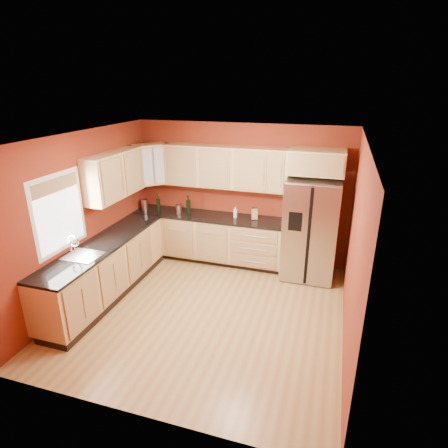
{
  "coord_description": "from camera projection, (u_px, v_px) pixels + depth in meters",
  "views": [
    {
      "loc": [
        1.69,
        -4.56,
        3.27
      ],
      "look_at": [
        0.01,
        0.9,
        1.1
      ],
      "focal_mm": 30.0,
      "sensor_mm": 36.0,
      "label": 1
    }
  ],
  "objects": [
    {
      "name": "wine_bottle_a",
      "position": [
        158.0,
        203.0,
        7.25
      ],
      "size": [
        0.09,
        0.09,
        0.32
      ],
      "primitive_type": null,
      "rotation": [
        0.0,
        0.0,
        0.34
      ],
      "color": "black",
      "rests_on": "countertop_back"
    },
    {
      "name": "corner_upper_cabinet",
      "position": [
        150.0,
        164.0,
        7.0
      ],
      "size": [
        0.67,
        0.67,
        0.75
      ],
      "primitive_type": "cube",
      "rotation": [
        0.0,
        0.0,
        0.79
      ],
      "color": "tan",
      "rests_on": "wall_back"
    },
    {
      "name": "window",
      "position": [
        59.0,
        213.0,
        5.25
      ],
      "size": [
        0.03,
        0.9,
        1.0
      ],
      "primitive_type": "cube",
      "color": "white",
      "rests_on": "wall_left"
    },
    {
      "name": "refrigerator",
      "position": [
        310.0,
        229.0,
        6.46
      ],
      "size": [
        0.9,
        0.75,
        1.78
      ],
      "primitive_type": "cube",
      "color": "silver",
      "rests_on": "floor"
    },
    {
      "name": "upper_cabinets_left",
      "position": [
        115.0,
        175.0,
        6.2
      ],
      "size": [
        0.33,
        1.35,
        0.75
      ],
      "primitive_type": "cube",
      "color": "tan",
      "rests_on": "wall_left"
    },
    {
      "name": "floor",
      "position": [
        206.0,
        311.0,
        5.7
      ],
      "size": [
        4.0,
        4.0,
        0.0
      ],
      "primitive_type": "plane",
      "color": "olive",
      "rests_on": "ground"
    },
    {
      "name": "wall_right",
      "position": [
        354.0,
        250.0,
        4.69
      ],
      "size": [
        0.04,
        4.0,
        2.6
      ],
      "primitive_type": "cube",
      "color": "maroon",
      "rests_on": "floor"
    },
    {
      "name": "wall_front",
      "position": [
        130.0,
        310.0,
        3.45
      ],
      "size": [
        4.0,
        0.04,
        2.6
      ],
      "primitive_type": "cube",
      "color": "maroon",
      "rests_on": "floor"
    },
    {
      "name": "countertop_back",
      "position": [
        208.0,
        216.0,
        7.04
      ],
      "size": [
        2.9,
        0.62,
        0.04
      ],
      "primitive_type": "cube",
      "color": "black",
      "rests_on": "base_cabinets_back"
    },
    {
      "name": "wine_bottle_b",
      "position": [
        188.0,
        205.0,
        7.07
      ],
      "size": [
        0.09,
        0.09,
        0.36
      ],
      "primitive_type": null,
      "rotation": [
        0.0,
        0.0,
        -0.15
      ],
      "color": "black",
      "rests_on": "countertop_back"
    },
    {
      "name": "over_fridge_cabinet",
      "position": [
        317.0,
        162.0,
        6.12
      ],
      "size": [
        0.92,
        0.6,
        0.4
      ],
      "primitive_type": "cube",
      "color": "tan",
      "rests_on": "wall_back"
    },
    {
      "name": "base_cabinets_left",
      "position": [
        106.0,
        270.0,
        6.01
      ],
      "size": [
        0.6,
        2.8,
        0.88
      ],
      "primitive_type": "cube",
      "color": "tan",
      "rests_on": "floor"
    },
    {
      "name": "knife_block",
      "position": [
        254.0,
        214.0,
        6.81
      ],
      "size": [
        0.13,
        0.12,
        0.2
      ],
      "primitive_type": "cube",
      "rotation": [
        0.0,
        0.0,
        0.42
      ],
      "color": "#A97F52",
      "rests_on": "countertop_back"
    },
    {
      "name": "canister_right",
      "position": [
        179.0,
        209.0,
        7.1
      ],
      "size": [
        0.14,
        0.14,
        0.18
      ],
      "primitive_type": "cylinder",
      "rotation": [
        0.0,
        0.0,
        -0.34
      ],
      "color": "silver",
      "rests_on": "countertop_back"
    },
    {
      "name": "sink_faucet",
      "position": [
        82.0,
        247.0,
        5.34
      ],
      "size": [
        0.5,
        0.42,
        0.3
      ],
      "primitive_type": null,
      "color": "white",
      "rests_on": "countertop_left"
    },
    {
      "name": "base_cabinets_back",
      "position": [
        208.0,
        239.0,
        7.21
      ],
      "size": [
        2.9,
        0.6,
        0.88
      ],
      "primitive_type": "cube",
      "color": "tan",
      "rests_on": "floor"
    },
    {
      "name": "ceiling",
      "position": [
        202.0,
        138.0,
        4.77
      ],
      "size": [
        4.0,
        4.0,
        0.0
      ],
      "primitive_type": "plane",
      "color": "white",
      "rests_on": "wall_back"
    },
    {
      "name": "countertop_left",
      "position": [
        103.0,
        244.0,
        5.85
      ],
      "size": [
        0.62,
        2.8,
        0.04
      ],
      "primitive_type": "cube",
      "color": "black",
      "rests_on": "base_cabinets_left"
    },
    {
      "name": "wall_left",
      "position": [
        83.0,
        218.0,
        5.79
      ],
      "size": [
        0.04,
        4.0,
        2.6
      ],
      "primitive_type": "cube",
      "color": "maroon",
      "rests_on": "floor"
    },
    {
      "name": "soap_dispenser",
      "position": [
        235.0,
        212.0,
        6.89
      ],
      "size": [
        0.09,
        0.09,
        0.2
      ],
      "primitive_type": "cylinder",
      "rotation": [
        0.0,
        0.0,
        -0.36
      ],
      "color": "silver",
      "rests_on": "countertop_back"
    },
    {
      "name": "wall_back",
      "position": [
        241.0,
        194.0,
        7.02
      ],
      "size": [
        4.0,
        0.04,
        2.6
      ],
      "primitive_type": "cube",
      "color": "maroon",
      "rests_on": "floor"
    },
    {
      "name": "upper_cabinets_back",
      "position": [
        225.0,
        167.0,
        6.76
      ],
      "size": [
        2.3,
        0.33,
        0.75
      ],
      "primitive_type": "cube",
      "color": "tan",
      "rests_on": "wall_back"
    },
    {
      "name": "canister_left",
      "position": [
        145.0,
        204.0,
        7.32
      ],
      "size": [
        0.14,
        0.14,
        0.21
      ],
      "primitive_type": "cylinder",
      "rotation": [
        0.0,
        0.0,
        0.09
      ],
      "color": "silver",
      "rests_on": "countertop_back"
    }
  ]
}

